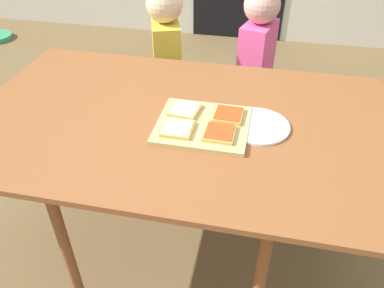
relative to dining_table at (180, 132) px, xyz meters
The scene contains 10 objects.
ground_plane 0.69m from the dining_table, ahead, with size 16.00×16.00×0.00m, color brown.
dining_table is the anchor object (origin of this frame).
cutting_board 0.12m from the dining_table, 22.16° to the right, with size 0.32×0.29×0.02m, color tan.
pizza_slice_near_right 0.21m from the dining_table, 30.23° to the right, with size 0.11×0.11×0.02m.
pizza_slice_near_left 0.13m from the dining_table, 79.92° to the right, with size 0.10×0.11×0.02m.
pizza_slice_far_right 0.20m from the dining_table, ahead, with size 0.11×0.11×0.02m.
pizza_slice_far_left 0.09m from the dining_table, 58.51° to the left, with size 0.12×0.12×0.02m.
plate_white_right 0.29m from the dining_table, ahead, with size 0.23×0.23×0.01m, color white.
child_left 0.77m from the dining_table, 108.77° to the left, with size 0.21×0.27×1.02m.
child_right 0.88m from the dining_table, 74.64° to the left, with size 0.20×0.27×1.02m.
Camera 1 is at (0.29, -1.14, 1.53)m, focal length 35.70 mm.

